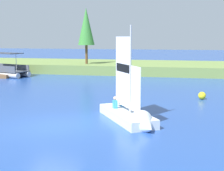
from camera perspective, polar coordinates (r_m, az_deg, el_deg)
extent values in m
plane|color=#234793|center=(16.54, -10.43, -7.07)|extent=(200.00, 200.00, 0.00)
cube|color=olive|center=(41.94, 3.60, 3.24)|extent=(80.00, 10.92, 1.11)
cylinder|color=brown|center=(40.20, -4.48, 5.44)|extent=(0.31, 0.31, 2.30)
cone|color=#387F33|center=(40.16, -4.54, 10.25)|extent=(2.00, 2.00, 4.45)
cube|color=brown|center=(38.97, -17.28, 1.93)|extent=(1.90, 5.26, 0.38)
cube|color=silver|center=(17.47, 2.57, -5.28)|extent=(3.74, 4.67, 0.48)
cone|color=silver|center=(15.45, 5.95, -7.16)|extent=(1.75, 1.69, 1.34)
cylinder|color=#B7B7BC|center=(16.63, 3.25, 2.75)|extent=(0.08, 0.08, 4.51)
cube|color=white|center=(17.56, 1.93, 2.52)|extent=(1.11, 1.69, 3.68)
cube|color=black|center=(17.54, 1.93, 3.08)|extent=(1.00, 1.53, 0.44)
cube|color=white|center=(16.16, 4.15, -0.70)|extent=(0.62, 0.94, 2.28)
cylinder|color=#B7B7BC|center=(17.85, 1.90, -3.46)|extent=(1.13, 1.71, 0.06)
cube|color=#338CCC|center=(18.03, 0.53, -3.30)|extent=(0.32, 0.34, 0.46)
sphere|color=tan|center=(17.97, 0.53, -2.24)|extent=(0.20, 0.20, 0.20)
cube|color=#338CCC|center=(18.67, 1.92, -2.90)|extent=(0.32, 0.34, 0.46)
sphere|color=tan|center=(18.61, 1.92, -1.88)|extent=(0.20, 0.20, 0.20)
cylinder|color=#B2B2B7|center=(38.95, -17.10, 2.09)|extent=(5.32, 2.29, 0.60)
cylinder|color=#B2B2B7|center=(37.91, -18.88, 1.84)|extent=(5.32, 2.29, 0.60)
cube|color=#474C56|center=(38.39, -18.00, 2.49)|extent=(5.62, 3.73, 0.10)
cube|color=#474C56|center=(39.02, -16.92, 3.14)|extent=(4.75, 1.68, 0.60)
cylinder|color=#B2B2B7|center=(37.10, -16.40, 3.88)|extent=(0.06, 0.06, 1.85)
cube|color=#333842|center=(38.25, -18.13, 5.38)|extent=(4.12, 3.04, 0.08)
sphere|color=yellow|center=(24.03, 15.45, -1.71)|extent=(0.54, 0.54, 0.54)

